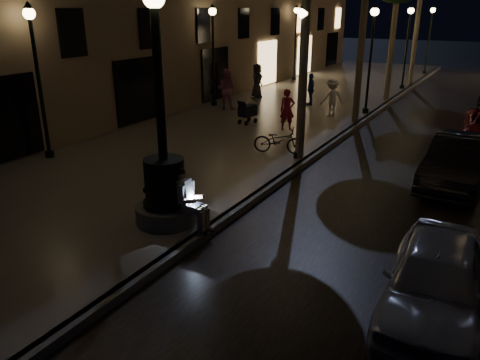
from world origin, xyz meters
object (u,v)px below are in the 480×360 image
Objects in this scene: stroller at (247,111)px; car_front at (435,280)px; lamp_curb_d at (430,31)px; seated_man_laptop at (188,197)px; pedestrian_red at (287,110)px; lamp_left_c at (296,33)px; lamp_left_b at (213,43)px; pedestrian_white at (332,98)px; pedestrian_dark at (257,81)px; lamp_left_a at (36,62)px; bicycle at (279,140)px; lamp_curb_c at (408,36)px; car_second at (459,161)px; lamp_curb_a at (302,63)px; fountain_lamppost at (165,180)px; lamp_curb_b at (372,45)px; pedestrian_blue at (311,89)px; pedestrian_pink at (227,89)px.

stroller is 13.13m from car_front.
seated_man_laptop is at bearing -90.17° from lamp_curb_d.
pedestrian_red is (1.87, -0.13, 0.26)m from stroller.
lamp_left_b is at bearing -90.00° from lamp_left_c.
pedestrian_white is 0.93× the size of pedestrian_dark.
lamp_left_a is 2.88× the size of pedestrian_white.
lamp_curb_c is at bearing -18.55° from bicycle.
lamp_left_c is at bearing 2.94° from pedestrian_dark.
stroller is 0.26× the size of car_second.
lamp_curb_a is at bearing -94.86° from pedestrian_red.
fountain_lamppost is 6.37m from lamp_curb_a.
stroller is at bearing -128.65° from lamp_curb_b.
lamp_curb_a is at bearing 51.82° from pedestrian_white.
stroller is at bearing 164.40° from car_second.
pedestrian_white is at bearing 100.10° from lamp_curb_a.
lamp_curb_c is 13.43m from stroller.
fountain_lamppost is at bearing -117.76° from pedestrian_red.
bicycle is (-0.05, 6.11, -0.57)m from fountain_lamppost.
fountain_lamppost is 14.61m from pedestrian_blue.
pedestrian_blue is at bearing 98.83° from fountain_lamppost.
lamp_left_a is at bearing 12.13° from pedestrian_white.
lamp_left_c is at bearing 77.39° from pedestrian_red.
fountain_lamppost is 13.75m from lamp_left_b.
lamp_left_a is (-7.10, -20.00, 0.00)m from lamp_curb_c.
lamp_left_c reaches higher than pedestrian_white.
lamp_left_a is 2.51× the size of pedestrian_pink.
pedestrian_white reaches higher than stroller.
car_second is at bearing 7.27° from pedestrian_blue.
pedestrian_dark is at bearing -74.30° from pedestrian_white.
lamp_curb_c is at bearing 70.46° from lamp_left_a.
bicycle is (1.10, -3.10, -0.36)m from pedestrian_red.
stroller is at bearing -75.10° from lamp_left_c.
lamp_curb_a reaches higher than seated_man_laptop.
lamp_left_a is 2.97× the size of pedestrian_red.
lamp_left_c reaches higher than pedestrian_red.
fountain_lamppost is 9.28m from pedestrian_red.
car_front is at bearing -36.81° from stroller.
bicycle is at bearing -95.46° from lamp_curb_b.
stroller is (-3.73, -4.66, -2.49)m from lamp_curb_b.
lamp_curb_a is at bearing -149.18° from pedestrian_dark.
pedestrian_white is (5.95, -9.53, -2.20)m from lamp_left_c.
lamp_curb_a and lamp_curb_c have the same top height.
pedestrian_blue is (-2.24, 14.44, -0.23)m from fountain_lamppost.
lamp_curb_a is 3.06× the size of pedestrian_blue.
lamp_left_b is 3.74m from pedestrian_dark.
pedestrian_white is at bearing 4.53° from lamp_left_b.
seated_man_laptop is 0.28× the size of lamp_left_a.
lamp_curb_c is 1.00× the size of lamp_left_c.
car_front is 2.09× the size of pedestrian_dark.
pedestrian_pink reaches higher than car_second.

